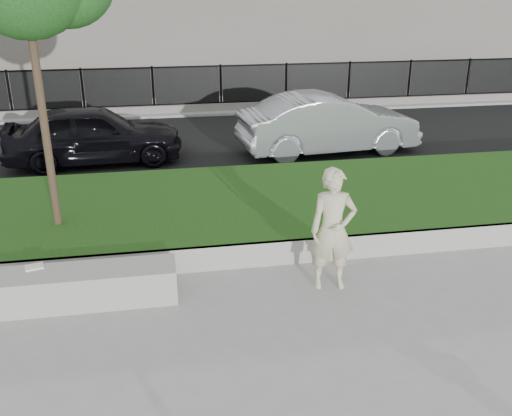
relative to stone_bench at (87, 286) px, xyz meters
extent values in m
plane|color=gray|center=(1.68, -0.40, -0.25)|extent=(90.00, 90.00, 0.00)
cube|color=black|center=(1.68, 2.60, -0.05)|extent=(34.00, 4.00, 0.40)
cube|color=#9C9A92|center=(1.68, 0.64, -0.05)|extent=(34.00, 0.08, 0.40)
cube|color=black|center=(1.68, 8.10, -0.23)|extent=(34.00, 7.00, 0.04)
cube|color=gray|center=(1.68, 12.60, -0.19)|extent=(34.00, 3.00, 0.12)
cube|color=slate|center=(1.68, 11.60, -0.01)|extent=(32.00, 0.30, 0.24)
cube|color=black|center=(1.68, 11.60, 0.62)|extent=(32.00, 0.04, 1.50)
cube|color=black|center=(1.68, 11.60, 1.32)|extent=(32.00, 0.05, 0.05)
cube|color=black|center=(1.68, 11.60, 0.12)|extent=(32.00, 0.05, 0.05)
cube|color=#9C9A92|center=(0.00, 0.00, 0.00)|extent=(2.46, 0.62, 0.50)
imported|color=beige|center=(3.45, -0.15, 0.65)|extent=(0.70, 0.50, 1.80)
cube|color=white|center=(-0.68, 0.19, 0.27)|extent=(0.28, 0.23, 0.03)
cylinder|color=#38281C|center=(-0.62, 1.98, 2.80)|extent=(0.13, 0.13, 5.31)
imported|color=black|center=(-0.39, 6.56, 0.49)|extent=(4.23, 1.89, 1.41)
imported|color=#9A9EA2|center=(5.39, 6.45, 0.54)|extent=(4.68, 2.05, 1.50)
camera|label=1|loc=(1.09, -7.19, 3.93)|focal=40.00mm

